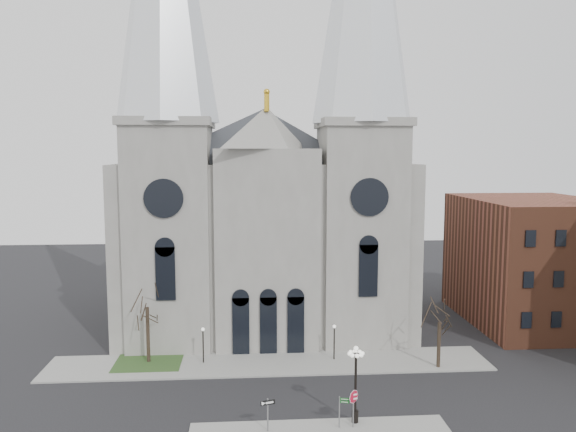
{
  "coord_description": "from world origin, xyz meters",
  "views": [
    {
      "loc": [
        -1.78,
        -38.1,
        19.26
      ],
      "look_at": [
        1.48,
        8.0,
        13.91
      ],
      "focal_mm": 35.0,
      "sensor_mm": 36.0,
      "label": 1
    }
  ],
  "objects": [
    {
      "name": "bg_building_brick",
      "position": [
        30.0,
        22.0,
        7.0
      ],
      "size": [
        14.0,
        18.0,
        14.0
      ],
      "primitive_type": "cube",
      "color": "brown",
      "rests_on": "ground"
    },
    {
      "name": "stop_sign",
      "position": [
        5.37,
        -1.38,
        2.06
      ],
      "size": [
        0.93,
        0.36,
        2.71
      ],
      "rotation": [
        0.0,
        0.0,
        0.35
      ],
      "color": "slate",
      "rests_on": "sidewalk_near"
    },
    {
      "name": "sidewalk_far",
      "position": [
        0.0,
        11.0,
        0.07
      ],
      "size": [
        40.0,
        6.0,
        0.14
      ],
      "primitive_type": "cube",
      "color": "gray",
      "rests_on": "ground"
    },
    {
      "name": "street_name_sign",
      "position": [
        4.47,
        -1.38,
        1.47
      ],
      "size": [
        0.71,
        0.2,
        2.25
      ],
      "rotation": [
        0.0,
        0.0,
        -0.21
      ],
      "color": "slate",
      "rests_on": "sidewalk_near"
    },
    {
      "name": "tree_left",
      "position": [
        -11.0,
        12.0,
        5.58
      ],
      "size": [
        3.2,
        3.2,
        7.5
      ],
      "color": "black",
      "rests_on": "ground"
    },
    {
      "name": "grass_patch",
      "position": [
        -11.0,
        12.0,
        0.09
      ],
      "size": [
        6.0,
        5.0,
        0.18
      ],
      "primitive_type": "cube",
      "color": "#2B4B20",
      "rests_on": "ground"
    },
    {
      "name": "globe_lamp",
      "position": [
        5.64,
        -0.69,
        3.65
      ],
      "size": [
        1.22,
        1.22,
        5.59
      ],
      "rotation": [
        0.0,
        0.0,
        -0.01
      ],
      "color": "black",
      "rests_on": "sidewalk_near"
    },
    {
      "name": "ground",
      "position": [
        0.0,
        0.0,
        0.0
      ],
      "size": [
        160.0,
        160.0,
        0.0
      ],
      "primitive_type": "plane",
      "color": "black",
      "rests_on": "ground"
    },
    {
      "name": "ped_lamp_right",
      "position": [
        6.0,
        11.5,
        2.33
      ],
      "size": [
        0.32,
        0.32,
        3.26
      ],
      "color": "black",
      "rests_on": "sidewalk_far"
    },
    {
      "name": "cathedral",
      "position": [
        0.0,
        22.86,
        18.48
      ],
      "size": [
        33.0,
        26.66,
        54.0
      ],
      "color": "gray",
      "rests_on": "ground"
    },
    {
      "name": "one_way_sign",
      "position": [
        -0.59,
        -1.53,
        1.71
      ],
      "size": [
        1.0,
        0.3,
        2.34
      ],
      "rotation": [
        0.0,
        0.0,
        0.26
      ],
      "color": "slate",
      "rests_on": "sidewalk_near"
    },
    {
      "name": "tree_right",
      "position": [
        15.0,
        9.0,
        4.47
      ],
      "size": [
        3.2,
        3.2,
        6.0
      ],
      "color": "black",
      "rests_on": "ground"
    },
    {
      "name": "ped_lamp_left",
      "position": [
        -6.0,
        11.5,
        2.33
      ],
      "size": [
        0.32,
        0.32,
        3.26
      ],
      "color": "black",
      "rests_on": "sidewalk_far"
    }
  ]
}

